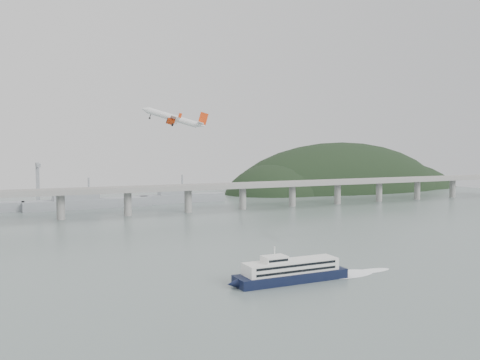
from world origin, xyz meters
name	(u,v)px	position (x,y,z in m)	size (l,w,h in m)	color
ground	(291,266)	(0.00, 0.00, 0.00)	(900.00, 900.00, 0.00)	slate
bridge	(163,192)	(-1.15, 200.00, 17.65)	(800.00, 22.00, 23.90)	gray
headland	(350,204)	(285.18, 331.75, -19.34)	(365.00, 155.00, 156.00)	black
ferry	(291,271)	(-13.54, -22.93, 4.02)	(78.55, 13.81, 14.84)	black
airliner	(174,118)	(-23.17, 99.68, 71.39)	(40.61, 37.42, 14.47)	white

